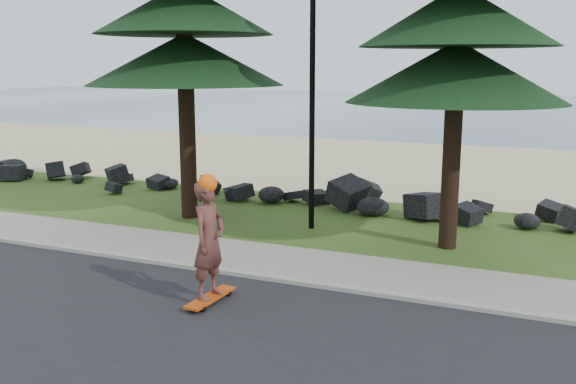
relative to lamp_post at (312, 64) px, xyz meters
The scene contains 9 objects.
ground 5.23m from the lamp_post, 90.00° to the right, with size 160.00×160.00×0.00m, color #2F4916.
road 8.74m from the lamp_post, 90.00° to the right, with size 160.00×7.00×0.02m, color black.
kerb 5.79m from the lamp_post, 90.00° to the right, with size 160.00×0.20×0.10m, color gray.
sidewalk 5.08m from the lamp_post, 90.00° to the right, with size 160.00×2.00×0.08m, color gray.
beach_sand 12.03m from the lamp_post, 90.00° to the left, with size 160.00×15.00×0.01m, color #C7B785.
ocean 47.98m from the lamp_post, 90.00° to the left, with size 160.00×58.00×0.01m, color #3A556F.
seawall_boulders 4.78m from the lamp_post, 90.00° to the left, with size 60.00×2.40×1.10m, color black, non-canonical shape.
lamp_post is the anchor object (origin of this frame).
skateboarder 6.37m from the lamp_post, 86.97° to the right, with size 0.53×1.25×2.29m.
Camera 1 is at (5.76, -11.65, 4.14)m, focal length 40.00 mm.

